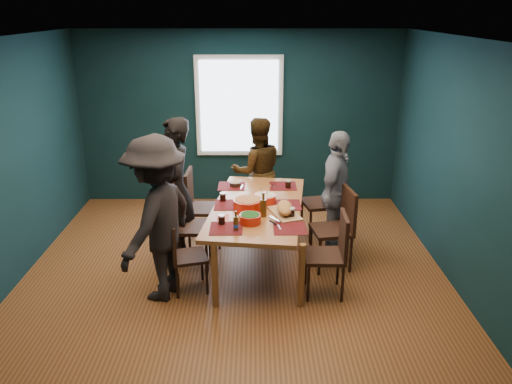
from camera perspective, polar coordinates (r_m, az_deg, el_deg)
room at (r=5.74m, az=-2.52°, el=3.93°), size 5.01×5.01×2.71m
dining_table at (r=5.96m, az=0.18°, el=-2.17°), size 1.27×2.17×0.78m
chair_left_far at (r=6.60m, az=-6.67°, el=-1.10°), size 0.47×0.47×1.01m
chair_left_mid at (r=6.06m, az=-8.40°, el=-3.11°), size 0.47×0.47×1.03m
chair_left_near at (r=5.55m, az=-8.51°, el=-6.66°), size 0.46×0.46×0.84m
chair_right_far at (r=6.83m, az=8.17°, el=-0.43°), size 0.54×0.54×1.01m
chair_right_mid at (r=6.06m, az=9.51°, el=-3.44°), size 0.51×0.51×0.99m
chair_right_near at (r=5.47m, az=8.84°, el=-6.41°), size 0.43×0.43×0.94m
person_far_left at (r=6.20m, az=-9.13°, el=0.28°), size 0.56×0.73×1.78m
person_back at (r=7.16m, az=0.16°, el=2.37°), size 0.86×0.72×1.56m
person_right at (r=6.37m, az=9.13°, el=-0.09°), size 0.72×1.01×1.59m
person_near_left at (r=5.34m, az=-11.23°, el=-3.08°), size 1.06×1.33×1.81m
bowl_salad at (r=5.76m, az=-0.95°, el=-1.42°), size 0.34×0.34×0.14m
bowl_dumpling at (r=5.96m, az=0.94°, el=-0.76°), size 0.28×0.28×0.26m
bowl_herbs at (r=5.43m, az=-0.67°, el=-3.03°), size 0.24×0.24×0.10m
cutting_board at (r=5.66m, az=3.29°, el=-1.97°), size 0.40×0.63×0.14m
small_bowl at (r=6.55m, az=-2.40°, el=0.93°), size 0.15×0.15×0.06m
beer_bottle_a at (r=5.25m, az=-2.31°, el=-3.61°), size 0.06×0.06×0.22m
beer_bottle_b at (r=5.58m, az=0.84°, el=-1.75°), size 0.07×0.07×0.28m
cola_glass_a at (r=5.41m, az=-3.95°, el=-3.11°), size 0.08×0.08×0.11m
cola_glass_b at (r=5.58m, az=4.06°, el=-2.32°), size 0.08×0.08×0.11m
cola_glass_c at (r=6.49m, az=3.70°, el=0.96°), size 0.08×0.08×0.11m
cola_glass_d at (r=6.05m, az=-3.81°, el=-0.52°), size 0.08×0.08×0.11m
napkin_a at (r=6.02m, az=3.24°, el=-1.21°), size 0.19×0.19×0.00m
napkin_b at (r=5.62m, az=-3.79°, el=-2.83°), size 0.15×0.15×0.00m
napkin_c at (r=5.27m, az=3.67°, el=-4.47°), size 0.19×0.19×0.00m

